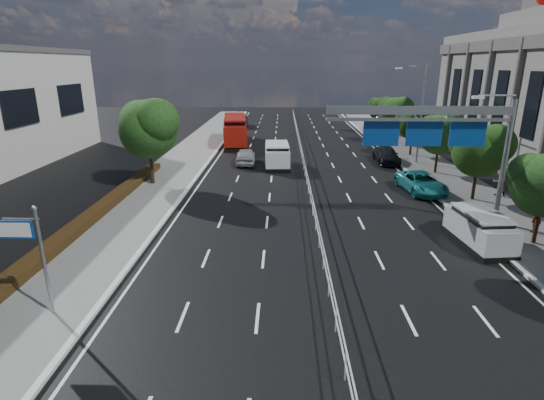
{
  "coord_description": "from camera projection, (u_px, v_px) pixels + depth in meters",
  "views": [
    {
      "loc": [
        -1.92,
        -13.66,
        9.02
      ],
      "look_at": [
        -2.43,
        6.88,
        2.4
      ],
      "focal_mm": 28.0,
      "sensor_mm": 36.0,
      "label": 1
    }
  ],
  "objects": [
    {
      "name": "ground",
      "position": [
        333.0,
        319.0,
        15.72
      ],
      "size": [
        160.0,
        160.0,
        0.0
      ],
      "primitive_type": "plane",
      "color": "black",
      "rests_on": "ground"
    },
    {
      "name": "parked_car_teal",
      "position": [
        421.0,
        182.0,
        31.07
      ],
      "size": [
        3.0,
        5.44,
        1.44
      ],
      "primitive_type": "imported",
      "rotation": [
        0.0,
        0.0,
        0.12
      ],
      "color": "teal",
      "rests_on": "ground"
    },
    {
      "name": "parked_car_dark",
      "position": [
        386.0,
        155.0,
        40.46
      ],
      "size": [
        2.11,
        4.96,
        1.43
      ],
      "primitive_type": "imported",
      "rotation": [
        0.0,
        0.0,
        -0.02
      ],
      "color": "black",
      "rests_on": "ground"
    },
    {
      "name": "toilet_sign",
      "position": [
        28.0,
        243.0,
        15.07
      ],
      "size": [
        1.62,
        0.18,
        4.34
      ],
      "color": "gray",
      "rests_on": "ground"
    },
    {
      "name": "median_fence",
      "position": [
        304.0,
        166.0,
        36.97
      ],
      "size": [
        0.05,
        85.0,
        1.02
      ],
      "color": "silver",
      "rests_on": "ground"
    },
    {
      "name": "sidewalk_near",
      "position": [
        27.0,
        313.0,
        15.97
      ],
      "size": [
        5.0,
        140.0,
        0.14
      ],
      "primitive_type": "cube",
      "color": "slate",
      "rests_on": "ground"
    },
    {
      "name": "overhead_gantry",
      "position": [
        439.0,
        129.0,
        23.41
      ],
      "size": [
        10.24,
        0.38,
        7.45
      ],
      "color": "gray",
      "rests_on": "ground"
    },
    {
      "name": "red_bus",
      "position": [
        235.0,
        129.0,
        49.86
      ],
      "size": [
        3.72,
        10.91,
        3.19
      ],
      "rotation": [
        0.0,
        0.0,
        0.11
      ],
      "color": "black",
      "rests_on": "ground"
    },
    {
      "name": "near_car_silver",
      "position": [
        246.0,
        156.0,
        39.79
      ],
      "size": [
        2.02,
        4.53,
        1.51
      ],
      "primitive_type": "imported",
      "rotation": [
        0.0,
        0.0,
        3.19
      ],
      "color": "#93959A",
      "rests_on": "ground"
    },
    {
      "name": "far_tree_f",
      "position": [
        414.0,
        122.0,
        42.44
      ],
      "size": [
        3.52,
        3.28,
        5.02
      ],
      "color": "black",
      "rests_on": "ground"
    },
    {
      "name": "far_tree_g",
      "position": [
        395.0,
        111.0,
        49.49
      ],
      "size": [
        3.96,
        3.69,
        5.45
      ],
      "color": "black",
      "rests_on": "ground"
    },
    {
      "name": "white_minivan",
      "position": [
        277.0,
        155.0,
        38.64
      ],
      "size": [
        2.39,
        5.07,
        2.16
      ],
      "rotation": [
        0.0,
        0.0,
        0.05
      ],
      "color": "black",
      "rests_on": "ground"
    },
    {
      "name": "far_tree_h",
      "position": [
        381.0,
        108.0,
        56.73
      ],
      "size": [
        3.41,
        3.18,
        4.91
      ],
      "color": "black",
      "rests_on": "ground"
    },
    {
      "name": "silver_minivan",
      "position": [
        480.0,
        229.0,
        21.85
      ],
      "size": [
        2.27,
        4.54,
        1.82
      ],
      "rotation": [
        0.0,
        0.0,
        0.1
      ],
      "color": "black",
      "rests_on": "ground"
    },
    {
      "name": "hedge_near",
      "position": [
        49.0,
        250.0,
        20.68
      ],
      "size": [
        1.0,
        36.0,
        0.44
      ],
      "primitive_type": "cube",
      "color": "black",
      "rests_on": "sidewalk_near"
    },
    {
      "name": "far_tree_e",
      "position": [
        440.0,
        133.0,
        35.28
      ],
      "size": [
        3.63,
        3.38,
        5.13
      ],
      "color": "black",
      "rests_on": "ground"
    },
    {
      "name": "far_tree_d",
      "position": [
        481.0,
        148.0,
        28.1
      ],
      "size": [
        3.85,
        3.59,
        5.34
      ],
      "color": "black",
      "rests_on": "ground"
    },
    {
      "name": "streetlight_far",
      "position": [
        419.0,
        108.0,
        38.62
      ],
      "size": [
        2.78,
        2.4,
        9.0
      ],
      "color": "gray",
      "rests_on": "ground"
    },
    {
      "name": "pedestrian_a",
      "position": [
        537.0,
        215.0,
        23.18
      ],
      "size": [
        0.86,
        0.8,
        1.97
      ],
      "primitive_type": "imported",
      "rotation": [
        0.0,
        0.0,
        3.76
      ],
      "color": "gray",
      "rests_on": "sidewalk_far"
    },
    {
      "name": "near_car_dark",
      "position": [
        242.0,
        121.0,
        63.91
      ],
      "size": [
        1.88,
        4.81,
        1.56
      ],
      "primitive_type": "imported",
      "rotation": [
        0.0,
        0.0,
        3.19
      ],
      "color": "black",
      "rests_on": "ground"
    },
    {
      "name": "kerb_near",
      "position": [
        93.0,
        314.0,
        15.91
      ],
      "size": [
        0.25,
        140.0,
        0.15
      ],
      "primitive_type": "cube",
      "color": "silver",
      "rests_on": "ground"
    },
    {
      "name": "pedestrian_b",
      "position": [
        500.0,
        182.0,
        29.75
      ],
      "size": [
        1.05,
        0.89,
        1.91
      ],
      "primitive_type": "imported",
      "rotation": [
        0.0,
        0.0,
        2.95
      ],
      "color": "gray",
      "rests_on": "sidewalk_far"
    },
    {
      "name": "near_tree_back",
      "position": [
        149.0,
        126.0,
        31.69
      ],
      "size": [
        4.84,
        4.51,
        6.69
      ],
      "color": "black",
      "rests_on": "ground"
    }
  ]
}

